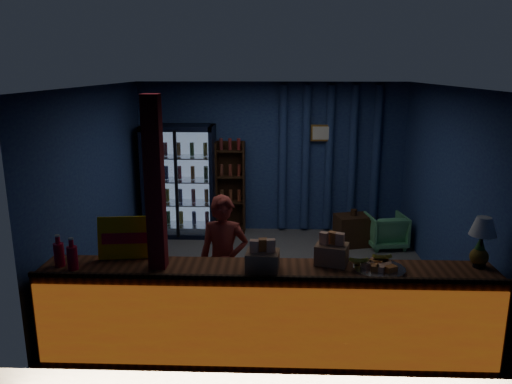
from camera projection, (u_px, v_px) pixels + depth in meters
ground at (269, 279)px, 6.87m from camera, size 4.60×4.60×0.00m
room_walls at (270, 167)px, 6.49m from camera, size 4.60×4.60×4.60m
counter at (267, 314)px, 4.90m from camera, size 4.40×0.57×0.99m
support_post at (157, 232)px, 4.75m from camera, size 0.16×0.16×2.60m
beverage_cooler at (181, 181)px, 8.56m from camera, size 1.20×0.62×1.90m
bottle_shelf at (231, 187)px, 8.69m from camera, size 0.50×0.28×1.60m
curtain_folds at (329, 159)px, 8.59m from camera, size 1.74×0.14×2.50m
framed_picture at (321, 133)px, 8.44m from camera, size 0.36×0.04×0.28m
shopkeeper at (224, 262)px, 5.48m from camera, size 0.55×0.37×1.50m
green_chair at (386, 231)px, 8.04m from camera, size 0.67×0.68×0.55m
side_table at (353, 230)px, 8.12m from camera, size 0.64×0.53×0.61m
yellow_sign at (125, 238)px, 5.01m from camera, size 0.55×0.17×0.43m
soda_bottles at (66, 255)px, 4.78m from camera, size 0.26×0.18×0.32m
snack_box_left at (263, 260)px, 4.70m from camera, size 0.32×0.27×0.32m
snack_box_centre at (332, 252)px, 4.89m from camera, size 0.36×0.33×0.32m
pastry_tray at (379, 268)px, 4.74m from camera, size 0.50×0.50×0.08m
banana_bunches at (357, 258)px, 4.84m from camera, size 0.69×0.28×0.15m
table_lamp at (483, 228)px, 4.73m from camera, size 0.26×0.26×0.50m
pineapple at (479, 254)px, 4.82m from camera, size 0.18×0.18×0.30m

